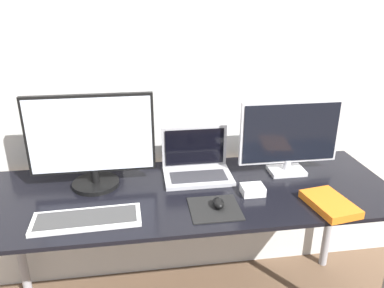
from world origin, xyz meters
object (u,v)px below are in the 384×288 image
monitor_left (91,142)px  laptop (197,164)px  mouse (218,203)px  keyboard (87,219)px  book (330,204)px  power_brick (253,190)px  monitor_right (290,136)px

monitor_left → laptop: (0.47, 0.04, -0.16)m
laptop → mouse: size_ratio=4.27×
keyboard → book: size_ratio=1.66×
keyboard → mouse: size_ratio=5.59×
keyboard → power_brick: size_ratio=4.26×
monitor_right → mouse: bearing=-145.4°
monitor_left → power_brick: bearing=-14.8°
mouse → power_brick: mouse is taller
monitor_left → mouse: size_ratio=7.36×
monitor_right → mouse: 0.52m
laptop → book: (0.50, -0.38, -0.04)m
mouse → monitor_right: bearing=34.6°
monitor_left → book: (0.97, -0.34, -0.20)m
monitor_right → power_brick: monitor_right is taller
monitor_left → laptop: size_ratio=1.73×
monitor_right → monitor_left: bearing=-180.0°
power_brick → keyboard: bearing=-170.8°
monitor_left → mouse: monitor_left is taller
laptop → mouse: laptop is taller
monitor_left → mouse: 0.62m
keyboard → monitor_right: bearing=17.7°
keyboard → power_brick: 0.71m
laptop → monitor_right: bearing=-5.4°
monitor_right → laptop: 0.46m
monitor_left → power_brick: monitor_left is taller
laptop → mouse: (0.04, -0.32, -0.03)m
monitor_right → keyboard: monitor_right is taller
mouse → power_brick: 0.20m
mouse → keyboard: bearing=-178.0°
laptop → power_brick: (0.21, -0.22, -0.04)m
keyboard → mouse: 0.52m
book → mouse: bearing=172.5°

